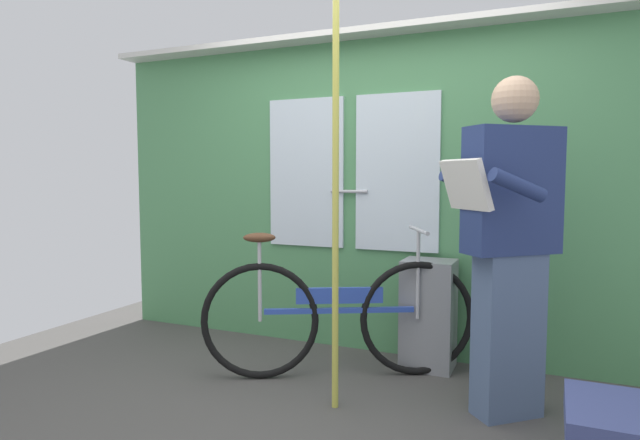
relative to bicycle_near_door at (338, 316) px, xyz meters
name	(u,v)px	position (x,y,z in m)	size (l,w,h in m)	color
ground_plane	(297,431)	(0.06, -0.73, -0.41)	(5.34, 4.29, 0.04)	#474442
train_door_wall	(377,188)	(0.06, 0.61, 0.80)	(4.34, 0.28, 2.28)	#4C8C56
bicycle_near_door	(338,316)	(0.00, 0.00, 0.00)	(1.56, 0.85, 0.95)	black
passenger_reading_newspaper	(509,240)	(1.02, -0.16, 0.55)	(0.64, 0.62, 1.79)	slate
trash_bin_by_wall	(428,314)	(0.49, 0.40, -0.03)	(0.34, 0.28, 0.72)	gray
handrail_pole	(335,205)	(0.15, -0.43, 0.73)	(0.04, 0.04, 2.24)	#C6C14C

